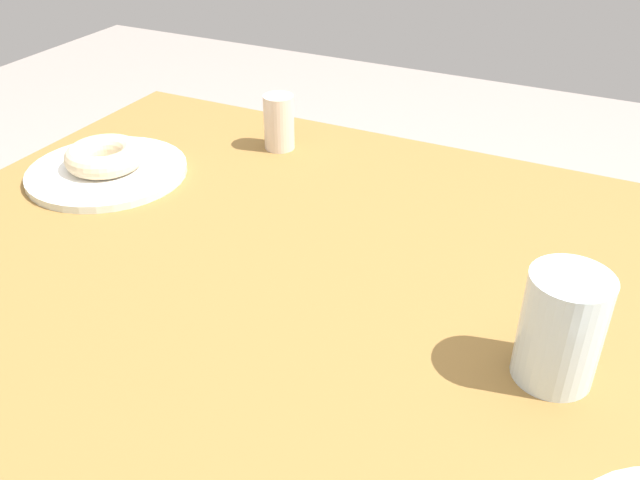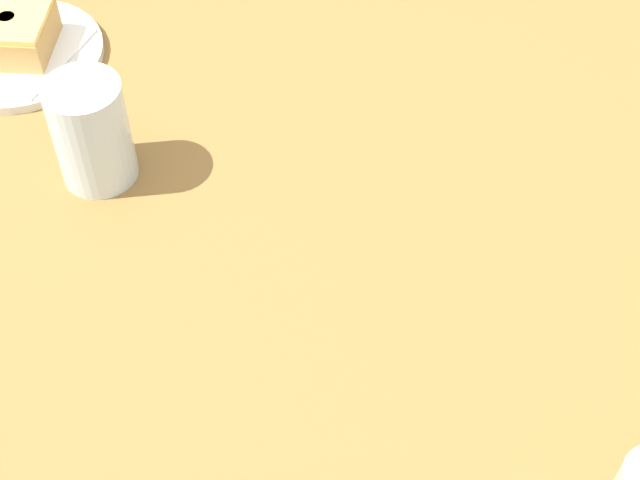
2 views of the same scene
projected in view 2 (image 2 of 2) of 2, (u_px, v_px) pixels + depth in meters
table at (373, 295)px, 1.02m from camera, size 1.11×0.83×0.77m
plate_glazed_square at (17, 54)px, 1.11m from camera, size 0.20×0.20×0.01m
napkin_glazed_square at (16, 49)px, 1.10m from camera, size 0.17×0.17×0.00m
donut_glazed_square at (11, 32)px, 1.08m from camera, size 0.09×0.09×0.05m
water_glass at (91, 132)px, 0.95m from camera, size 0.08×0.08×0.12m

